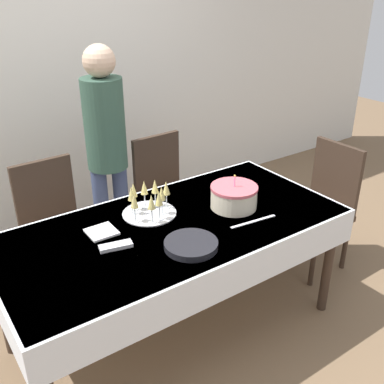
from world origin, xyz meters
The scene contains 13 objects.
ground_plane centered at (0.00, 0.00, 0.00)m, with size 12.00×12.00×0.00m, color brown.
wall_back centered at (0.00, 1.74, 1.35)m, with size 8.00×0.05×2.70m.
dining_table centered at (0.00, 0.00, 0.66)m, with size 1.96×0.95×0.76m.
dining_chair_far_left centered at (-0.44, 0.79, 0.52)m, with size 0.43×0.43×0.95m.
dining_chair_far_right centered at (0.43, 0.79, 0.52)m, with size 0.44×0.44×0.95m.
dining_chair_right_end centered at (1.30, 0.00, 0.52)m, with size 0.43×0.43×0.95m.
birthday_cake centered at (0.41, -0.03, 0.83)m, with size 0.28×0.28×0.21m.
champagne_tray centered at (-0.05, 0.18, 0.85)m, with size 0.32×0.32×0.18m.
plate_stack_main centered at (-0.06, -0.25, 0.78)m, with size 0.28×0.28×0.03m.
cake_knife centered at (0.38, -0.23, 0.76)m, with size 0.30×0.05×0.00m.
fork_pile centered at (-0.37, -0.03, 0.77)m, with size 0.18×0.10×0.02m.
napkin_pile centered at (-0.37, 0.15, 0.76)m, with size 0.15×0.15×0.01m.
person_standing centered at (0.03, 0.90, 0.98)m, with size 0.28×0.28×1.63m.
Camera 1 is at (-1.17, -1.85, 2.02)m, focal length 42.00 mm.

